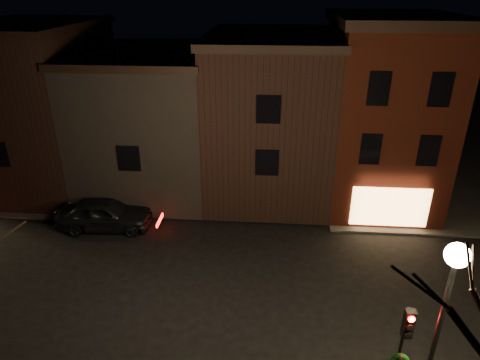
{
  "coord_description": "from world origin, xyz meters",
  "views": [
    {
      "loc": [
        1.72,
        -14.79,
        12.21
      ],
      "look_at": [
        0.2,
        4.36,
        3.2
      ],
      "focal_mm": 32.0,
      "sensor_mm": 36.0,
      "label": 1
    }
  ],
  "objects": [
    {
      "name": "corner_building",
      "position": [
        8.0,
        9.47,
        5.4
      ],
      "size": [
        6.5,
        8.5,
        10.5
      ],
      "color": "#41140B",
      "rests_on": "ground"
    },
    {
      "name": "ground",
      "position": [
        0.0,
        0.0,
        0.0
      ],
      "size": [
        120.0,
        120.0,
        0.0
      ],
      "primitive_type": "plane",
      "color": "black",
      "rests_on": "ground"
    },
    {
      "name": "row_building_c",
      "position": [
        -13.0,
        10.5,
        5.08
      ],
      "size": [
        7.3,
        10.3,
        9.9
      ],
      "color": "black",
      "rests_on": "ground"
    },
    {
      "name": "sidewalk_far_left",
      "position": [
        -20.0,
        20.0,
        0.06
      ],
      "size": [
        30.0,
        30.0,
        0.12
      ],
      "primitive_type": "cube",
      "color": "#2D2B28",
      "rests_on": "ground"
    },
    {
      "name": "parked_car_a",
      "position": [
        -7.09,
        4.5,
        0.85
      ],
      "size": [
        5.11,
        2.29,
        1.7
      ],
      "primitive_type": "imported",
      "rotation": [
        0.0,
        0.0,
        1.63
      ],
      "color": "black",
      "rests_on": "ground"
    },
    {
      "name": "street_lamp_near",
      "position": [
        6.2,
        -6.0,
        5.18
      ],
      "size": [
        0.6,
        0.6,
        6.48
      ],
      "color": "black",
      "rests_on": "sidewalk_near_right"
    },
    {
      "name": "traffic_signal",
      "position": [
        5.6,
        -5.51,
        2.81
      ],
      "size": [
        0.58,
        0.38,
        4.05
      ],
      "color": "black",
      "rests_on": "sidewalk_near_right"
    },
    {
      "name": "row_building_a",
      "position": [
        1.5,
        10.5,
        4.83
      ],
      "size": [
        7.3,
        10.3,
        9.4
      ],
      "color": "black",
      "rests_on": "ground"
    },
    {
      "name": "row_building_b",
      "position": [
        -5.75,
        10.5,
        4.33
      ],
      "size": [
        7.8,
        10.3,
        8.4
      ],
      "color": "black",
      "rests_on": "ground"
    }
  ]
}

